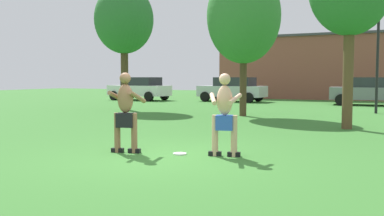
{
  "coord_description": "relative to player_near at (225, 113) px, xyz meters",
  "views": [
    {
      "loc": [
        4.36,
        -7.48,
        1.6
      ],
      "look_at": [
        0.05,
        1.23,
        0.91
      ],
      "focal_mm": 40.98,
      "sensor_mm": 36.0,
      "label": 1
    }
  ],
  "objects": [
    {
      "name": "ground_plane",
      "position": [
        -1.07,
        -0.64,
        -0.88
      ],
      "size": [
        80.0,
        80.0,
        0.0
      ],
      "primitive_type": "plane",
      "color": "#38752D"
    },
    {
      "name": "player_near",
      "position": [
        0.0,
        0.0,
        0.0
      ],
      "size": [
        0.69,
        0.67,
        1.67
      ],
      "color": "black",
      "rests_on": "ground_plane"
    },
    {
      "name": "player_in_black",
      "position": [
        -2.04,
        -0.51,
        0.02
      ],
      "size": [
        0.64,
        0.69,
        1.69
      ],
      "color": "black",
      "rests_on": "ground_plane"
    },
    {
      "name": "frisbee",
      "position": [
        -0.91,
        -0.2,
        -0.86
      ],
      "size": [
        0.28,
        0.28,
        0.03
      ],
      "primitive_type": "cylinder",
      "color": "white",
      "rests_on": "ground_plane"
    },
    {
      "name": "car_gray_near_post",
      "position": [
        1.38,
        18.61,
        -0.05
      ],
      "size": [
        4.43,
        2.31,
        1.58
      ],
      "color": "slate",
      "rests_on": "ground_plane"
    },
    {
      "name": "car_silver_mid_lot",
      "position": [
        -6.98,
        18.6,
        -0.05
      ],
      "size": [
        4.35,
        2.13,
        1.58
      ],
      "color": "silver",
      "rests_on": "ground_plane"
    },
    {
      "name": "car_white_far_end",
      "position": [
        -13.36,
        17.36,
        -0.05
      ],
      "size": [
        4.43,
        2.31,
        1.58
      ],
      "color": "white",
      "rests_on": "ground_plane"
    },
    {
      "name": "lamp_post",
      "position": [
        2.04,
        12.63,
        2.16
      ],
      "size": [
        0.6,
        0.24,
        4.83
      ],
      "color": "black",
      "rests_on": "ground_plane"
    },
    {
      "name": "outbuilding_behind_lot",
      "position": [
        -3.38,
        26.09,
        1.45
      ],
      "size": [
        13.33,
        6.33,
        4.64
      ],
      "color": "brown",
      "rests_on": "ground_plane"
    },
    {
      "name": "tree_right_field",
      "position": [
        -9.12,
        9.55,
        3.46
      ],
      "size": [
        2.85,
        2.85,
        6.03
      ],
      "color": "#4C3823",
      "rests_on": "ground_plane"
    },
    {
      "name": "tree_behind_players",
      "position": [
        -2.78,
        8.87,
        3.17
      ],
      "size": [
        2.99,
        2.99,
        5.99
      ],
      "color": "#4C3823",
      "rests_on": "ground_plane"
    }
  ]
}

